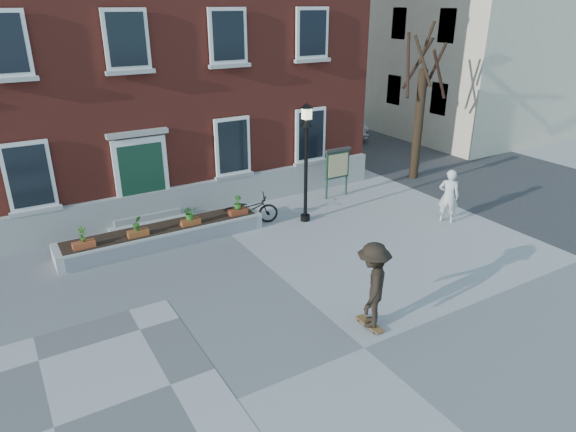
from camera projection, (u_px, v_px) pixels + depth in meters
ground at (364, 348)px, 10.89m from camera, size 100.00×100.00×0.00m
checker_patch at (54, 428)px, 8.84m from camera, size 6.00×6.00×0.01m
bicycle at (249, 210)px, 16.82m from camera, size 2.02×1.24×1.00m
parked_car at (338, 123)px, 28.02m from camera, size 2.34×4.56×1.43m
bystander at (449, 196)px, 16.83m from camera, size 0.76×0.78×1.81m
brick_building at (88, 17)px, 18.59m from camera, size 18.40×10.85×12.60m
planter_assembly at (164, 234)px, 15.52m from camera, size 6.20×1.12×1.15m
bare_tree at (420, 111)px, 20.42m from camera, size 1.83×1.83×6.16m
lamp_post at (306, 147)px, 16.29m from camera, size 0.40×0.40×3.93m
notice_board at (337, 165)px, 18.88m from camera, size 1.10×0.16×1.87m
skateboarder at (373, 285)px, 11.21m from camera, size 1.44×1.43×2.07m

